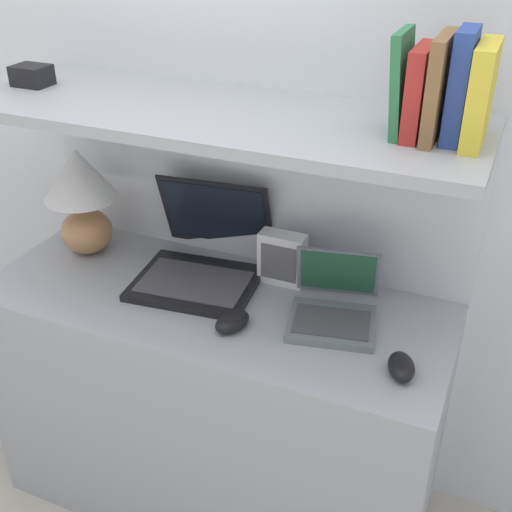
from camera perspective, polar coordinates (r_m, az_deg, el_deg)
The scene contains 16 objects.
wall_back at distance 1.80m, azimuth 0.21°, elevation 13.08°, with size 6.00×0.05×2.40m.
desk at distance 1.97m, azimuth -3.55°, elevation -13.18°, with size 1.28×0.50×0.76m.
back_riser at distance 2.01m, azimuth -0.33°, elevation -3.36°, with size 1.28×0.04×1.24m.
shelf at distance 1.57m, azimuth -3.47°, elevation 12.38°, with size 1.28×0.45×0.03m.
table_lamp at distance 1.94m, azimuth -15.27°, elevation 5.49°, with size 0.21×0.21×0.33m.
laptop_large at distance 1.81m, azimuth -4.77°, elevation -0.35°, with size 0.37×0.39×0.26m.
laptop_small at distance 1.65m, azimuth 6.91°, elevation -4.56°, with size 0.26×0.27×0.17m.
computer_mouse at distance 1.61m, azimuth -2.12°, elevation -5.85°, with size 0.10×0.12×0.04m.
second_mouse at distance 1.51m, azimuth 12.79°, elevation -9.57°, with size 0.09×0.11×0.04m.
router_box at distance 1.77m, azimuth 2.35°, elevation -0.22°, with size 0.13×0.06×0.15m.
book_yellow at distance 1.39m, azimuth 19.37°, elevation 13.37°, with size 0.04×0.17×0.20m.
book_blue at distance 1.39m, azimuth 17.70°, elevation 14.15°, with size 0.04×0.12×0.22m.
book_brown at distance 1.39m, azimuth 15.91°, elevation 14.17°, with size 0.03×0.18×0.21m.
book_red at distance 1.40m, azimuth 14.29°, elevation 13.94°, with size 0.03×0.15×0.19m.
book_green at distance 1.40m, azimuth 12.83°, elevation 14.73°, with size 0.04×0.14×0.21m.
shelf_gadget at distance 1.86m, azimuth -19.30°, elevation 14.91°, with size 0.09×0.08×0.05m.
Camera 1 is at (0.68, -1.02, 1.72)m, focal length 45.00 mm.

